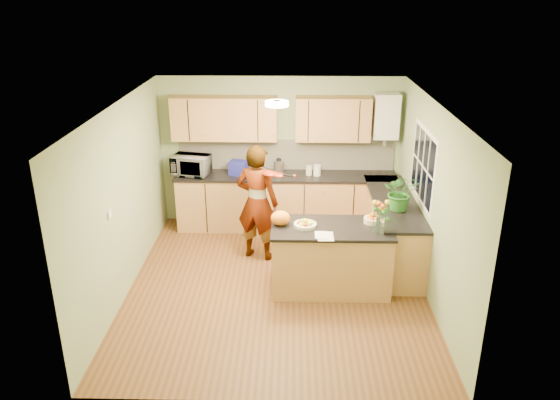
{
  "coord_description": "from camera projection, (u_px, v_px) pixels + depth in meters",
  "views": [
    {
      "loc": [
        0.2,
        -6.55,
        3.88
      ],
      "look_at": [
        0.04,
        0.5,
        1.07
      ],
      "focal_mm": 35.0,
      "sensor_mm": 36.0,
      "label": 1
    }
  ],
  "objects": [
    {
      "name": "wall_left",
      "position": [
        123.0,
        200.0,
        7.1
      ],
      "size": [
        0.02,
        4.5,
        2.5
      ],
      "primitive_type": "cube",
      "color": "#8AA374",
      "rests_on": "floor"
    },
    {
      "name": "peninsula_island",
      "position": [
        331.0,
        258.0,
        7.3
      ],
      "size": [
        1.59,
        0.81,
        0.91
      ],
      "color": "#A78043",
      "rests_on": "floor"
    },
    {
      "name": "fruit_dish",
      "position": [
        305.0,
        224.0,
        7.13
      ],
      "size": [
        0.3,
        0.3,
        0.1
      ],
      "color": "beige",
      "rests_on": "peninsula_island"
    },
    {
      "name": "kettle",
      "position": [
        279.0,
        166.0,
        8.97
      ],
      "size": [
        0.17,
        0.17,
        0.32
      ],
      "rotation": [
        0.0,
        0.0,
        0.35
      ],
      "color": "#B1B1B6",
      "rests_on": "back_counter"
    },
    {
      "name": "wall_front",
      "position": [
        269.0,
        293.0,
        4.97
      ],
      "size": [
        4.0,
        0.02,
        2.5
      ],
      "primitive_type": "cube",
      "color": "#8AA374",
      "rests_on": "floor"
    },
    {
      "name": "ceiling",
      "position": [
        276.0,
        105.0,
        6.6
      ],
      "size": [
        4.0,
        4.5,
        0.02
      ],
      "primitive_type": "cube",
      "color": "white",
      "rests_on": "wall_back"
    },
    {
      "name": "window_right",
      "position": [
        423.0,
        166.0,
        7.46
      ],
      "size": [
        0.01,
        1.3,
        1.05
      ],
      "color": "white",
      "rests_on": "wall_right"
    },
    {
      "name": "wall_right",
      "position": [
        432.0,
        203.0,
        7.02
      ],
      "size": [
        0.02,
        4.5,
        2.5
      ],
      "primitive_type": "cube",
      "color": "#8AA374",
      "rests_on": "floor"
    },
    {
      "name": "boiler",
      "position": [
        386.0,
        116.0,
        8.73
      ],
      "size": [
        0.4,
        0.3,
        0.86
      ],
      "color": "white",
      "rests_on": "wall_back"
    },
    {
      "name": "wall_back",
      "position": [
        280.0,
        151.0,
        9.15
      ],
      "size": [
        4.0,
        0.02,
        2.5
      ],
      "primitive_type": "cube",
      "color": "#8AA374",
      "rests_on": "floor"
    },
    {
      "name": "orange_bag",
      "position": [
        280.0,
        218.0,
        7.16
      ],
      "size": [
        0.27,
        0.23,
        0.19
      ],
      "primitive_type": "ellipsoid",
      "rotation": [
        0.0,
        0.0,
        0.07
      ],
      "color": "orange",
      "rests_on": "peninsula_island"
    },
    {
      "name": "blue_box",
      "position": [
        239.0,
        168.0,
        8.95
      ],
      "size": [
        0.34,
        0.28,
        0.23
      ],
      "primitive_type": "cube",
      "rotation": [
        0.0,
        0.0,
        -0.28
      ],
      "color": "navy",
      "rests_on": "back_counter"
    },
    {
      "name": "splashback",
      "position": [
        286.0,
        155.0,
        9.15
      ],
      "size": [
        3.6,
        0.02,
        0.52
      ],
      "primitive_type": "cube",
      "color": "beige",
      "rests_on": "back_counter"
    },
    {
      "name": "upper_cabinets",
      "position": [
        269.0,
        119.0,
        8.77
      ],
      "size": [
        3.2,
        0.34,
        0.7
      ],
      "color": "#A78043",
      "rests_on": "wall_back"
    },
    {
      "name": "potted_plant",
      "position": [
        401.0,
        192.0,
        7.49
      ],
      "size": [
        0.52,
        0.46,
        0.53
      ],
      "primitive_type": "imported",
      "rotation": [
        0.0,
        0.0,
        -0.1
      ],
      "color": "#2A6C24",
      "rests_on": "right_counter"
    },
    {
      "name": "flower_vase",
      "position": [
        381.0,
        210.0,
        6.84
      ],
      "size": [
        0.26,
        0.26,
        0.49
      ],
      "rotation": [
        0.0,
        0.0,
        0.41
      ],
      "color": "silver",
      "rests_on": "peninsula_island"
    },
    {
      "name": "violin",
      "position": [
        270.0,
        173.0,
        7.59
      ],
      "size": [
        0.61,
        0.53,
        0.15
      ],
      "primitive_type": null,
      "rotation": [
        0.17,
        0.0,
        -0.61
      ],
      "color": "#4E0A04",
      "rests_on": "violinist"
    },
    {
      "name": "ceiling_lamp",
      "position": [
        277.0,
        104.0,
        6.89
      ],
      "size": [
        0.3,
        0.3,
        0.07
      ],
      "color": "#FFEABF",
      "rests_on": "ceiling"
    },
    {
      "name": "microwave",
      "position": [
        191.0,
        165.0,
        8.93
      ],
      "size": [
        0.66,
        0.51,
        0.33
      ],
      "primitive_type": "imported",
      "rotation": [
        0.0,
        0.0,
        -0.21
      ],
      "color": "white",
      "rests_on": "back_counter"
    },
    {
      "name": "floor",
      "position": [
        277.0,
        285.0,
        7.52
      ],
      "size": [
        4.5,
        4.5,
        0.0
      ],
      "primitive_type": "plane",
      "color": "brown",
      "rests_on": "ground"
    },
    {
      "name": "right_counter",
      "position": [
        392.0,
        230.0,
        8.1
      ],
      "size": [
        0.62,
        2.24,
        0.94
      ],
      "color": "#A78043",
      "rests_on": "floor"
    },
    {
      "name": "jar_white",
      "position": [
        317.0,
        170.0,
        8.92
      ],
      "size": [
        0.13,
        0.13,
        0.18
      ],
      "primitive_type": "cylinder",
      "rotation": [
        0.0,
        0.0,
        -0.14
      ],
      "color": "white",
      "rests_on": "back_counter"
    },
    {
      "name": "back_counter",
      "position": [
        286.0,
        201.0,
        9.16
      ],
      "size": [
        3.64,
        0.62,
        0.94
      ],
      "color": "#A78043",
      "rests_on": "floor"
    },
    {
      "name": "papers",
      "position": [
        325.0,
        236.0,
        6.86
      ],
      "size": [
        0.2,
        0.27,
        0.01
      ],
      "primitive_type": "cube",
      "color": "white",
      "rests_on": "peninsula_island"
    },
    {
      "name": "orange_bowl",
      "position": [
        373.0,
        219.0,
        7.24
      ],
      "size": [
        0.23,
        0.23,
        0.14
      ],
      "color": "beige",
      "rests_on": "peninsula_island"
    },
    {
      "name": "jar_cream",
      "position": [
        309.0,
        170.0,
        8.95
      ],
      "size": [
        0.13,
        0.13,
        0.16
      ],
      "primitive_type": "cylinder",
      "rotation": [
        0.0,
        0.0,
        -0.34
      ],
      "color": "beige",
      "rests_on": "back_counter"
    },
    {
      "name": "light_switch",
      "position": [
        109.0,
        215.0,
        6.53
      ],
      "size": [
        0.02,
        0.09,
        0.09
      ],
      "primitive_type": "cube",
      "color": "white",
      "rests_on": "wall_left"
    },
    {
      "name": "violinist",
      "position": [
        257.0,
        203.0,
        8.0
      ],
      "size": [
        0.75,
        0.61,
        1.76
      ],
      "primitive_type": "imported",
      "rotation": [
        0.0,
        0.0,
        2.8
      ],
      "color": "#DFA288",
      "rests_on": "floor"
    }
  ]
}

